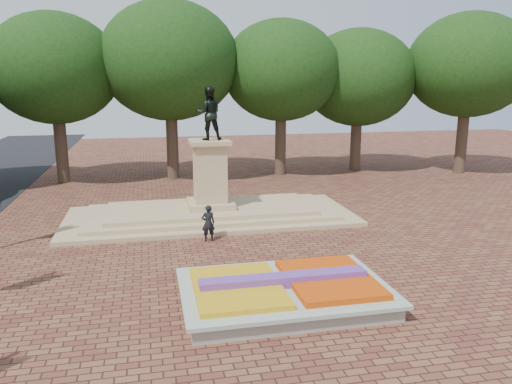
# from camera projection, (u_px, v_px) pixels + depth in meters

# --- Properties ---
(ground) EXTENTS (90.00, 90.00, 0.00)m
(ground) POSITION_uv_depth(u_px,v_px,m) (240.00, 280.00, 17.08)
(ground) COLOR brown
(ground) RESTS_ON ground
(flower_bed) EXTENTS (6.30, 4.30, 0.91)m
(flower_bed) POSITION_uv_depth(u_px,v_px,m) (285.00, 291.00, 15.31)
(flower_bed) COLOR gray
(flower_bed) RESTS_ON ground
(monument) EXTENTS (14.00, 6.00, 6.40)m
(monument) POSITION_uv_depth(u_px,v_px,m) (211.00, 201.00, 24.52)
(monument) COLOR tan
(monument) RESTS_ON ground
(tree_row_back) EXTENTS (44.80, 8.80, 10.43)m
(tree_row_back) POSITION_uv_depth(u_px,v_px,m) (225.00, 80.00, 33.26)
(tree_row_back) COLOR #3D2B21
(tree_row_back) RESTS_ON ground
(pedestrian) EXTENTS (0.60, 0.42, 1.57)m
(pedestrian) POSITION_uv_depth(u_px,v_px,m) (208.00, 223.00, 21.09)
(pedestrian) COLOR black
(pedestrian) RESTS_ON ground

